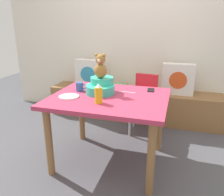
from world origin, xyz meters
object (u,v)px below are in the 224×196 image
object	(u,v)px
infant_seat_teal	(101,86)
ketchup_bottle	(99,94)
book_stack	(120,86)
cell_phone	(151,90)
dining_table	(109,106)
highchair	(143,96)
teddy_bear	(100,67)
pillow_floral_left	(90,73)
coffee_mug	(80,87)
dinner_plate_near	(69,97)
pillow_floral_right	(178,79)

from	to	relation	value
infant_seat_teal	ketchup_bottle	distance (m)	0.31
book_stack	cell_phone	distance (m)	1.09
dining_table	infant_seat_teal	xyz separation A→B (m)	(-0.12, 0.08, 0.18)
ketchup_bottle	book_stack	bearing A→B (deg)	96.92
highchair	teddy_bear	distance (m)	0.93
cell_phone	ketchup_bottle	bearing A→B (deg)	-131.32
teddy_bear	ketchup_bottle	size ratio (longest dim) A/B	1.35
ketchup_bottle	infant_seat_teal	bearing A→B (deg)	105.62
infant_seat_teal	cell_phone	world-z (taller)	infant_seat_teal
ketchup_bottle	cell_phone	bearing A→B (deg)	53.82
ketchup_bottle	pillow_floral_left	bearing A→B (deg)	115.16
cell_phone	pillow_floral_left	bearing A→B (deg)	135.71
book_stack	coffee_mug	size ratio (longest dim) A/B	1.67
book_stack	dinner_plate_near	distance (m)	1.39
book_stack	highchair	size ratio (longest dim) A/B	0.25
teddy_bear	ketchup_bottle	distance (m)	0.37
book_stack	teddy_bear	xyz separation A→B (m)	(0.09, -1.14, 0.51)
infant_seat_teal	dinner_plate_near	size ratio (longest dim) A/B	1.65
ketchup_bottle	coffee_mug	xyz separation A→B (m)	(-0.33, 0.31, -0.04)
pillow_floral_right	teddy_bear	world-z (taller)	teddy_bear
highchair	infant_seat_teal	xyz separation A→B (m)	(-0.34, -0.70, 0.29)
teddy_bear	cell_phone	distance (m)	0.61
pillow_floral_left	infant_seat_teal	size ratio (longest dim) A/B	1.33
highchair	ketchup_bottle	xyz separation A→B (m)	(-0.26, -1.01, 0.31)
teddy_bear	dinner_plate_near	size ratio (longest dim) A/B	1.25
dinner_plate_near	pillow_floral_right	bearing A→B (deg)	52.77
highchair	dinner_plate_near	xyz separation A→B (m)	(-0.60, -0.92, 0.22)
dinner_plate_near	cell_phone	size ratio (longest dim) A/B	1.39
book_stack	dinner_plate_near	size ratio (longest dim) A/B	1.00
book_stack	highchair	bearing A→B (deg)	-45.20
dining_table	highchair	xyz separation A→B (m)	(0.23, 0.79, -0.11)
teddy_bear	highchair	bearing A→B (deg)	64.01
dining_table	book_stack	bearing A→B (deg)	99.58
dining_table	dinner_plate_near	size ratio (longest dim) A/B	5.76
teddy_bear	dining_table	bearing A→B (deg)	-35.36
dining_table	dinner_plate_near	world-z (taller)	dinner_plate_near
book_stack	highchair	distance (m)	0.62
ketchup_bottle	dining_table	bearing A→B (deg)	81.92
dinner_plate_near	cell_phone	bearing A→B (deg)	32.21
pillow_floral_right	coffee_mug	xyz separation A→B (m)	(-1.00, -1.11, 0.11)
dinner_plate_near	highchair	bearing A→B (deg)	57.00
book_stack	dinner_plate_near	bearing A→B (deg)	-96.97
pillow_floral_right	dining_table	distance (m)	1.36
pillow_floral_right	coffee_mug	world-z (taller)	pillow_floral_right
pillow_floral_left	ketchup_bottle	world-z (taller)	ketchup_bottle
ketchup_bottle	coffee_mug	world-z (taller)	ketchup_bottle
dining_table	dinner_plate_near	xyz separation A→B (m)	(-0.37, -0.14, 0.11)
pillow_floral_right	book_stack	size ratio (longest dim) A/B	2.20
pillow_floral_left	highchair	bearing A→B (deg)	-24.17
book_stack	coffee_mug	xyz separation A→B (m)	(-0.15, -1.13, 0.28)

